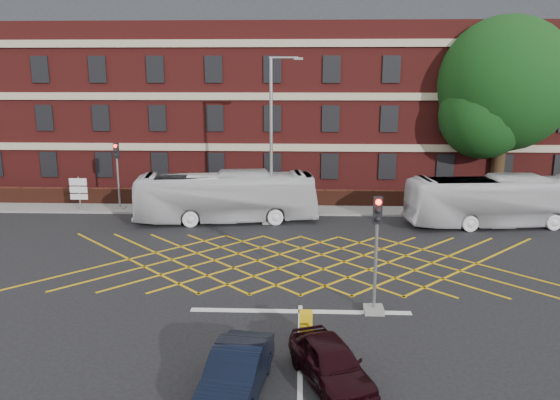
{
  "coord_description": "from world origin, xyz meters",
  "views": [
    {
      "loc": [
        -0.03,
        -21.89,
        8.32
      ],
      "look_at": [
        -0.93,
        1.5,
        3.01
      ],
      "focal_mm": 35.0,
      "sensor_mm": 36.0,
      "label": 1
    }
  ],
  "objects_px": {
    "bus_left": "(226,197)",
    "direction_signs": "(79,190)",
    "car_maroon": "(331,362)",
    "traffic_light_near": "(375,266)",
    "traffic_light_far": "(118,183)",
    "bus_right": "(498,201)",
    "car_navy": "(236,373)",
    "street_lamp": "(272,167)",
    "utility_cabinet": "(306,325)",
    "deciduous_tree": "(503,93)"
  },
  "relations": [
    {
      "from": "bus_right",
      "to": "traffic_light_near",
      "type": "xyz_separation_m",
      "value": [
        -8.52,
        -12.06,
        0.32
      ]
    },
    {
      "from": "street_lamp",
      "to": "direction_signs",
      "type": "distance_m",
      "value": 12.64
    },
    {
      "from": "car_maroon",
      "to": "street_lamp",
      "type": "distance_m",
      "value": 17.37
    },
    {
      "from": "car_maroon",
      "to": "deciduous_tree",
      "type": "xyz_separation_m",
      "value": [
        12.62,
        23.89,
        6.6
      ]
    },
    {
      "from": "car_maroon",
      "to": "traffic_light_far",
      "type": "height_order",
      "value": "traffic_light_far"
    },
    {
      "from": "bus_right",
      "to": "deciduous_tree",
      "type": "relative_size",
      "value": 0.84
    },
    {
      "from": "deciduous_tree",
      "to": "direction_signs",
      "type": "xyz_separation_m",
      "value": [
        -27.4,
        -4.65,
        -5.84
      ]
    },
    {
      "from": "car_navy",
      "to": "traffic_light_near",
      "type": "height_order",
      "value": "traffic_light_near"
    },
    {
      "from": "traffic_light_near",
      "to": "traffic_light_far",
      "type": "bearing_deg",
      "value": 133.44
    },
    {
      "from": "car_maroon",
      "to": "direction_signs",
      "type": "distance_m",
      "value": 24.27
    },
    {
      "from": "direction_signs",
      "to": "bus_left",
      "type": "bearing_deg",
      "value": -12.17
    },
    {
      "from": "bus_left",
      "to": "deciduous_tree",
      "type": "bearing_deg",
      "value": -76.92
    },
    {
      "from": "direction_signs",
      "to": "bus_right",
      "type": "bearing_deg",
      "value": -5.6
    },
    {
      "from": "direction_signs",
      "to": "utility_cabinet",
      "type": "height_order",
      "value": "direction_signs"
    },
    {
      "from": "traffic_light_far",
      "to": "direction_signs",
      "type": "relative_size",
      "value": 1.94
    },
    {
      "from": "car_maroon",
      "to": "deciduous_tree",
      "type": "distance_m",
      "value": 27.81
    },
    {
      "from": "car_navy",
      "to": "utility_cabinet",
      "type": "relative_size",
      "value": 4.3
    },
    {
      "from": "deciduous_tree",
      "to": "utility_cabinet",
      "type": "xyz_separation_m",
      "value": [
        -13.29,
        -21.24,
        -6.77
      ]
    },
    {
      "from": "bus_right",
      "to": "direction_signs",
      "type": "bearing_deg",
      "value": 78.71
    },
    {
      "from": "bus_left",
      "to": "bus_right",
      "type": "bearing_deg",
      "value": -99.04
    },
    {
      "from": "deciduous_tree",
      "to": "traffic_light_far",
      "type": "xyz_separation_m",
      "value": [
        -25.01,
        -4.18,
        -5.46
      ]
    },
    {
      "from": "car_maroon",
      "to": "traffic_light_far",
      "type": "bearing_deg",
      "value": 101.34
    },
    {
      "from": "bus_right",
      "to": "direction_signs",
      "type": "height_order",
      "value": "bus_right"
    },
    {
      "from": "car_maroon",
      "to": "traffic_light_near",
      "type": "relative_size",
      "value": 0.85
    },
    {
      "from": "car_navy",
      "to": "street_lamp",
      "type": "distance_m",
      "value": 17.85
    },
    {
      "from": "bus_left",
      "to": "car_navy",
      "type": "xyz_separation_m",
      "value": [
        2.65,
        -17.84,
        -0.83
      ]
    },
    {
      "from": "car_navy",
      "to": "car_maroon",
      "type": "distance_m",
      "value": 2.64
    },
    {
      "from": "direction_signs",
      "to": "car_maroon",
      "type": "bearing_deg",
      "value": -52.46
    },
    {
      "from": "bus_left",
      "to": "direction_signs",
      "type": "relative_size",
      "value": 4.8
    },
    {
      "from": "bus_right",
      "to": "street_lamp",
      "type": "xyz_separation_m",
      "value": [
        -12.81,
        0.21,
        1.82
      ]
    },
    {
      "from": "car_maroon",
      "to": "traffic_light_near",
      "type": "distance_m",
      "value": 5.18
    },
    {
      "from": "deciduous_tree",
      "to": "street_lamp",
      "type": "xyz_separation_m",
      "value": [
        -15.11,
        -6.9,
        -3.96
      ]
    },
    {
      "from": "traffic_light_near",
      "to": "direction_signs",
      "type": "xyz_separation_m",
      "value": [
        -16.58,
        14.52,
        -0.39
      ]
    },
    {
      "from": "bus_right",
      "to": "traffic_light_near",
      "type": "distance_m",
      "value": 14.77
    },
    {
      "from": "direction_signs",
      "to": "utility_cabinet",
      "type": "distance_m",
      "value": 21.8
    },
    {
      "from": "utility_cabinet",
      "to": "street_lamp",
      "type": "bearing_deg",
      "value": 97.24
    },
    {
      "from": "direction_signs",
      "to": "deciduous_tree",
      "type": "bearing_deg",
      "value": 9.63
    },
    {
      "from": "car_maroon",
      "to": "deciduous_tree",
      "type": "bearing_deg",
      "value": 41.33
    },
    {
      "from": "car_maroon",
      "to": "utility_cabinet",
      "type": "bearing_deg",
      "value": 83.33
    },
    {
      "from": "bus_left",
      "to": "street_lamp",
      "type": "bearing_deg",
      "value": -101.53
    },
    {
      "from": "bus_left",
      "to": "street_lamp",
      "type": "relative_size",
      "value": 1.13
    },
    {
      "from": "bus_left",
      "to": "traffic_light_near",
      "type": "distance_m",
      "value": 14.29
    },
    {
      "from": "bus_right",
      "to": "street_lamp",
      "type": "relative_size",
      "value": 1.11
    },
    {
      "from": "car_navy",
      "to": "deciduous_tree",
      "type": "bearing_deg",
      "value": 66.15
    },
    {
      "from": "utility_cabinet",
      "to": "car_navy",
      "type": "bearing_deg",
      "value": -119.58
    },
    {
      "from": "traffic_light_far",
      "to": "street_lamp",
      "type": "xyz_separation_m",
      "value": [
        9.9,
        -2.72,
        1.5
      ]
    },
    {
      "from": "bus_right",
      "to": "direction_signs",
      "type": "distance_m",
      "value": 25.23
    },
    {
      "from": "bus_left",
      "to": "traffic_light_far",
      "type": "relative_size",
      "value": 2.47
    },
    {
      "from": "utility_cabinet",
      "to": "bus_right",
      "type": "bearing_deg",
      "value": 52.12
    },
    {
      "from": "utility_cabinet",
      "to": "traffic_light_near",
      "type": "bearing_deg",
      "value": 39.98
    }
  ]
}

